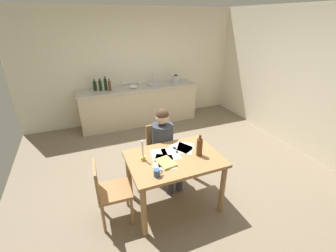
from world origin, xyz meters
TOP-DOWN VIEW (x-y plane):
  - ground_plane at (0.00, 0.00)m, footprint 5.20×5.20m
  - wall_back at (0.00, 2.60)m, footprint 5.20×0.12m
  - wall_right at (2.60, 0.00)m, footprint 0.12×5.20m
  - kitchen_counter at (0.00, 2.24)m, footprint 2.77×0.64m
  - dining_table at (-0.32, -0.59)m, footprint 1.18×0.84m
  - chair_at_table at (-0.26, 0.07)m, footprint 0.44×0.44m
  - person_seated at (-0.25, -0.08)m, footprint 0.36×0.61m
  - chair_side_empty at (-1.17, -0.57)m, footprint 0.42×0.42m
  - coffee_mug at (-0.65, -0.86)m, footprint 0.11×0.07m
  - candlestick at (-0.70, -0.50)m, footprint 0.06×0.06m
  - book_magazine at (-0.47, -0.67)m, footprint 0.22×0.27m
  - paper_letter at (-0.46, -0.66)m, footprint 0.27×0.33m
  - paper_bill at (-0.12, -0.40)m, footprint 0.33×0.36m
  - paper_envelope at (-0.09, -0.43)m, footprint 0.34×0.36m
  - paper_receipt at (-0.47, -0.46)m, footprint 0.25×0.32m
  - paper_notice at (-0.33, -0.49)m, footprint 0.25×0.32m
  - paper_flyer at (-0.48, -0.61)m, footprint 0.33×0.36m
  - wine_bottle_on_table at (0.00, -0.66)m, footprint 0.08×0.08m
  - sink_unit at (0.41, 2.24)m, footprint 0.36×0.36m
  - bottle_oil at (-0.95, 2.31)m, footprint 0.08×0.08m
  - bottle_vinegar at (-0.84, 2.28)m, footprint 0.07×0.07m
  - bottle_wine_red at (-0.73, 2.25)m, footprint 0.07×0.07m
  - bottle_sauce at (-0.66, 2.17)m, footprint 0.06×0.06m
  - mixing_bowl at (-0.14, 2.16)m, footprint 0.18×0.18m
  - stovetop_kettle at (0.95, 2.24)m, footprint 0.18×0.18m
  - wine_glass_near_sink at (0.05, 2.39)m, footprint 0.07×0.07m
  - wine_glass_by_kettle at (-0.05, 2.39)m, footprint 0.07×0.07m
  - wine_glass_back_left at (-0.14, 2.39)m, footprint 0.07×0.07m
  - wine_glass_back_right at (-0.29, 2.39)m, footprint 0.07×0.07m

SIDE VIEW (x-z plane):
  - ground_plane at x=0.00m, z-range -0.04..0.00m
  - kitchen_counter at x=0.00m, z-range 0.00..0.90m
  - chair_side_empty at x=-1.17m, z-range 0.05..0.90m
  - chair_at_table at x=-0.26m, z-range 0.06..0.93m
  - dining_table at x=-0.32m, z-range 0.26..1.01m
  - person_seated at x=-0.25m, z-range 0.08..1.28m
  - paper_letter at x=-0.46m, z-range 0.75..0.75m
  - paper_bill at x=-0.12m, z-range 0.75..0.75m
  - paper_envelope at x=-0.09m, z-range 0.75..0.75m
  - paper_receipt at x=-0.47m, z-range 0.75..0.75m
  - paper_notice at x=-0.33m, z-range 0.75..0.75m
  - paper_flyer at x=-0.48m, z-range 0.75..0.75m
  - book_magazine at x=-0.47m, z-range 0.75..0.78m
  - coffee_mug at x=-0.65m, z-range 0.75..0.84m
  - candlestick at x=-0.70m, z-range 0.69..0.96m
  - wine_bottle_on_table at x=0.00m, z-range 0.73..1.02m
  - sink_unit at x=0.41m, z-range 0.80..1.04m
  - mixing_bowl at x=-0.14m, z-range 0.90..0.98m
  - stovetop_kettle at x=0.95m, z-range 0.89..1.11m
  - bottle_oil at x=-0.95m, z-range 0.88..1.13m
  - wine_glass_near_sink at x=0.05m, z-range 0.93..1.09m
  - wine_glass_by_kettle at x=-0.05m, z-range 0.93..1.09m
  - wine_glass_back_left at x=-0.14m, z-range 0.93..1.09m
  - wine_glass_back_right at x=-0.29m, z-range 0.93..1.09m
  - bottle_vinegar at x=-0.84m, z-range 0.88..1.15m
  - bottle_sauce at x=-0.66m, z-range 0.88..1.15m
  - bottle_wine_red at x=-0.73m, z-range 0.88..1.18m
  - wall_back at x=0.00m, z-range 0.00..2.60m
  - wall_right at x=2.60m, z-range 0.00..2.60m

